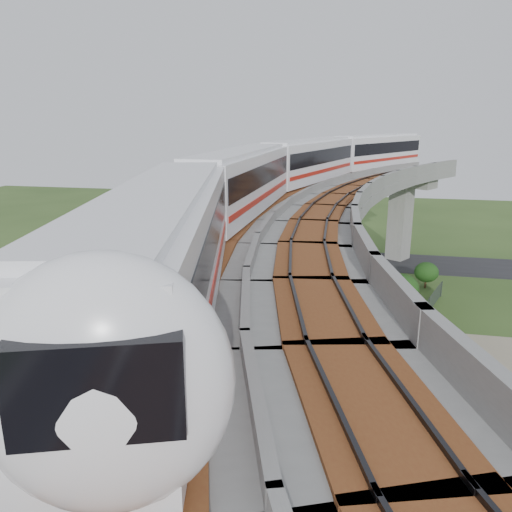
# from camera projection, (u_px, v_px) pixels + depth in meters

# --- Properties ---
(ground) EXTENTS (160.00, 160.00, 0.00)m
(ground) POSITION_uv_depth(u_px,v_px,m) (272.00, 391.00, 29.81)
(ground) COLOR #2F491D
(ground) RESTS_ON ground
(asphalt_road) EXTENTS (60.00, 8.00, 0.03)m
(asphalt_road) POSITION_uv_depth(u_px,v_px,m) (317.00, 258.00, 58.11)
(asphalt_road) COLOR #232326
(asphalt_road) RESTS_ON ground
(viaduct) EXTENTS (19.58, 73.98, 11.40)m
(viaduct) POSITION_uv_depth(u_px,v_px,m) (345.00, 248.00, 26.64)
(viaduct) COLOR #99968E
(viaduct) RESTS_ON ground
(metro_train) EXTENTS (14.84, 60.74, 3.64)m
(metro_train) POSITION_uv_depth(u_px,v_px,m) (307.00, 170.00, 33.97)
(metro_train) COLOR white
(metro_train) RESTS_ON ground
(fence) EXTENTS (3.87, 38.73, 1.50)m
(fence) POSITION_uv_depth(u_px,v_px,m) (445.00, 398.00, 27.68)
(fence) COLOR #2D382D
(fence) RESTS_ON ground
(tree_0) EXTENTS (2.26, 2.26, 2.54)m
(tree_0) POSITION_uv_depth(u_px,v_px,m) (426.00, 272.00, 47.55)
(tree_0) COLOR #382314
(tree_0) RESTS_ON ground
(tree_1) EXTENTS (2.84, 2.84, 3.24)m
(tree_1) POSITION_uv_depth(u_px,v_px,m) (401.00, 288.00, 41.66)
(tree_1) COLOR #382314
(tree_1) RESTS_ON ground
(tree_2) EXTENTS (2.69, 2.69, 3.51)m
(tree_2) POSITION_uv_depth(u_px,v_px,m) (393.00, 318.00, 34.68)
(tree_2) COLOR #382314
(tree_2) RESTS_ON ground
(tree_3) EXTENTS (2.04, 2.04, 2.88)m
(tree_3) POSITION_uv_depth(u_px,v_px,m) (401.00, 373.00, 27.82)
(tree_3) COLOR #382314
(tree_3) RESTS_ON ground
(tree_4) EXTENTS (2.90, 2.90, 3.29)m
(tree_4) POSITION_uv_depth(u_px,v_px,m) (401.00, 483.00, 19.36)
(tree_4) COLOR #382314
(tree_4) RESTS_ON ground
(car_white) EXTENTS (1.75, 3.69, 1.22)m
(car_white) POSITION_uv_depth(u_px,v_px,m) (495.00, 489.00, 21.03)
(car_white) COLOR white
(car_white) RESTS_ON dirt_lot
(car_dark) EXTENTS (4.97, 2.68, 1.37)m
(car_dark) POSITION_uv_depth(u_px,v_px,m) (481.00, 401.00, 27.46)
(car_dark) COLOR black
(car_dark) RESTS_ON dirt_lot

